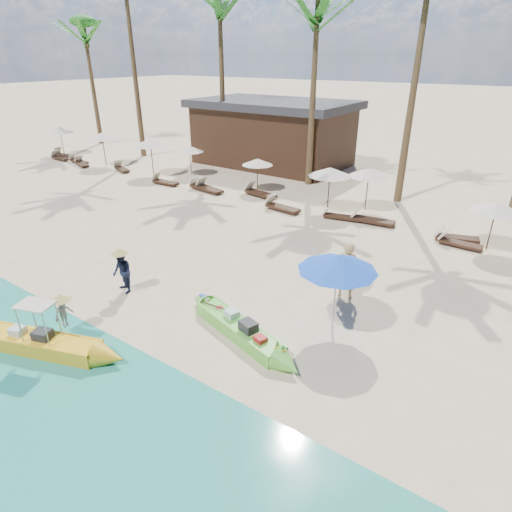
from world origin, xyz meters
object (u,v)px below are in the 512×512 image
Objects in this scene: tourist at (347,270)px; green_canoe at (239,329)px; yellow_canoe at (38,343)px; blue_umbrella at (338,263)px.

green_canoe is at bearing 57.37° from tourist.
blue_umbrella reaches higher than yellow_canoe.
yellow_canoe is 8.16m from blue_umbrella.
green_canoe is at bearing 22.22° from yellow_canoe.
yellow_canoe is at bearing 42.80° from tourist.
green_canoe is 3.24m from blue_umbrella.
yellow_canoe is at bearing -138.28° from blue_umbrella.
blue_umbrella is (0.45, -1.85, 1.13)m from tourist.
green_canoe is 0.93× the size of yellow_canoe.
yellow_canoe reaches higher than green_canoe.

